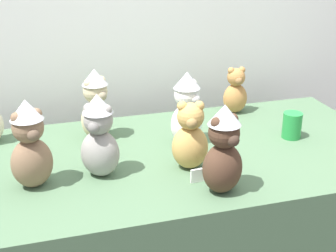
{
  "coord_description": "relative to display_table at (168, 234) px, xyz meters",
  "views": [
    {
      "loc": [
        -0.49,
        -1.42,
        1.59
      ],
      "look_at": [
        0.0,
        0.25,
        0.86
      ],
      "focal_mm": 52.55,
      "sensor_mm": 36.0,
      "label": 1
    }
  ],
  "objects": [
    {
      "name": "teddy_bear_sand",
      "position": [
        -0.24,
        0.24,
        0.52
      ],
      "size": [
        0.17,
        0.16,
        0.3
      ],
      "rotation": [
        0.0,
        0.0,
        0.48
      ],
      "color": "#CCB78E",
      "rests_on": "display_table"
    },
    {
      "name": "name_card_front_left",
      "position": [
        0.05,
        -0.24,
        0.4
      ],
      "size": [
        0.07,
        0.01,
        0.05
      ],
      "primitive_type": "cube",
      "rotation": [
        0.0,
        0.0,
        0.08
      ],
      "color": "white",
      "rests_on": "display_table"
    },
    {
      "name": "party_cup_green",
      "position": [
        0.55,
        0.01,
        0.43
      ],
      "size": [
        0.08,
        0.08,
        0.11
      ],
      "primitive_type": "cylinder",
      "color": "#238C3D",
      "rests_on": "display_table"
    },
    {
      "name": "teddy_bear_snow",
      "position": [
        0.1,
        0.08,
        0.52
      ],
      "size": [
        0.18,
        0.17,
        0.3
      ],
      "rotation": [
        0.0,
        0.0,
        0.53
      ],
      "color": "white",
      "rests_on": "display_table"
    },
    {
      "name": "teddy_bear_cocoa",
      "position": [
        0.09,
        -0.33,
        0.52
      ],
      "size": [
        0.17,
        0.15,
        0.31
      ],
      "rotation": [
        0.0,
        0.0,
        0.29
      ],
      "color": "#4C3323",
      "rests_on": "display_table"
    },
    {
      "name": "teddy_bear_ash",
      "position": [
        -0.28,
        -0.09,
        0.52
      ],
      "size": [
        0.18,
        0.17,
        0.31
      ],
      "rotation": [
        0.0,
        0.0,
        -0.5
      ],
      "color": "gray",
      "rests_on": "display_table"
    },
    {
      "name": "teddy_bear_mocha",
      "position": [
        -0.51,
        -0.11,
        0.53
      ],
      "size": [
        0.17,
        0.16,
        0.32
      ],
      "rotation": [
        0.0,
        0.0,
        0.32
      ],
      "color": "#7F6047",
      "rests_on": "display_table"
    },
    {
      "name": "teddy_bear_caramel",
      "position": [
        0.44,
        0.35,
        0.48
      ],
      "size": [
        0.12,
        0.11,
        0.22
      ],
      "rotation": [
        0.0,
        0.0,
        -0.08
      ],
      "color": "#B27A42",
      "rests_on": "display_table"
    },
    {
      "name": "teddy_bear_honey",
      "position": [
        0.05,
        -0.13,
        0.49
      ],
      "size": [
        0.16,
        0.14,
        0.26
      ],
      "rotation": [
        0.0,
        0.0,
        -0.22
      ],
      "color": "tan",
      "rests_on": "display_table"
    },
    {
      "name": "display_table",
      "position": [
        0.0,
        0.0,
        0.0
      ],
      "size": [
        1.83,
        0.89,
        0.74
      ],
      "primitive_type": "cube",
      "color": "#4C6B4C",
      "rests_on": "ground_plane"
    }
  ]
}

